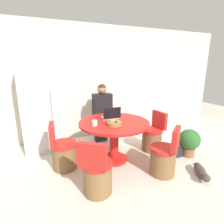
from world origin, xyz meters
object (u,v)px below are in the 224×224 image
chair_near_left_corner (97,175)px  laptop (111,116)px  person_seated (102,111)px  chair_left_side (63,153)px  handbag (174,150)px  refrigerator (40,107)px  chair_near_right_corner (164,158)px  fruit_bowl (114,123)px  chair_right_side (153,137)px  potted_plant (189,141)px  dining_table (114,131)px  cat (201,172)px

chair_near_left_corner → laptop: size_ratio=2.41×
chair_near_left_corner → person_seated: person_seated is taller
chair_left_side → handbag: 2.05m
refrigerator → chair_near_right_corner: size_ratio=2.24×
fruit_bowl → chair_near_left_corner: bearing=-131.4°
chair_near_left_corner → laptop: laptop is taller
chair_right_side → handbag: bearing=24.6°
potted_plant → chair_near_left_corner: bearing=-170.3°
refrigerator → dining_table: bearing=-39.7°
chair_near_left_corner → chair_near_right_corner: (1.11, 0.02, 0.00)m
chair_near_left_corner → potted_plant: size_ratio=1.51×
refrigerator → handbag: 2.76m
chair_near_left_corner → laptop: (0.56, 0.91, 0.52)m
fruit_bowl → potted_plant: 1.56m
dining_table → person_seated: person_seated is taller
laptop → handbag: size_ratio=1.11×
chair_near_left_corner → potted_plant: bearing=-132.9°
person_seated → fruit_bowl: bearing=83.2°
person_seated → laptop: size_ratio=3.99×
person_seated → potted_plant: 1.87m
chair_left_side → fruit_bowl: 1.00m
refrigerator → person_seated: bearing=-6.9°
refrigerator → cat: refrigerator is taller
chair_right_side → chair_near_left_corner: size_ratio=1.00×
chair_near_right_corner → cat: size_ratio=1.62×
chair_near_left_corner → cat: bearing=-151.8°
chair_near_left_corner → dining_table: bearing=-90.0°
person_seated → fruit_bowl: (-0.12, -1.01, 0.06)m
dining_table → fruit_bowl: fruit_bowl is taller
fruit_bowl → handbag: bearing=-6.8°
laptop → handbag: bearing=154.9°
handbag → person_seated: bearing=132.8°
chair_right_side → handbag: 0.48m
chair_near_right_corner → laptop: laptop is taller
cat → handbag: (0.05, 0.66, 0.04)m
person_seated → handbag: person_seated is taller
chair_near_right_corner → cat: (0.50, -0.29, -0.19)m
dining_table → chair_near_right_corner: 0.94m
potted_plant → person_seated: bearing=137.9°
chair_left_side → refrigerator: bearing=23.6°
chair_right_side → chair_near_left_corner: (-1.43, -0.80, 0.00)m
cat → handbag: bearing=-155.9°
laptop → handbag: 1.39m
chair_near_right_corner → handbag: (0.55, 0.37, -0.15)m
fruit_bowl → handbag: fruit_bowl is taller
refrigerator → cat: size_ratio=3.62×
chair_right_side → cat: chair_right_side is taller
potted_plant → dining_table: bearing=164.9°
handbag → chair_right_side: bearing=120.1°
refrigerator → person_seated: refrigerator is taller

